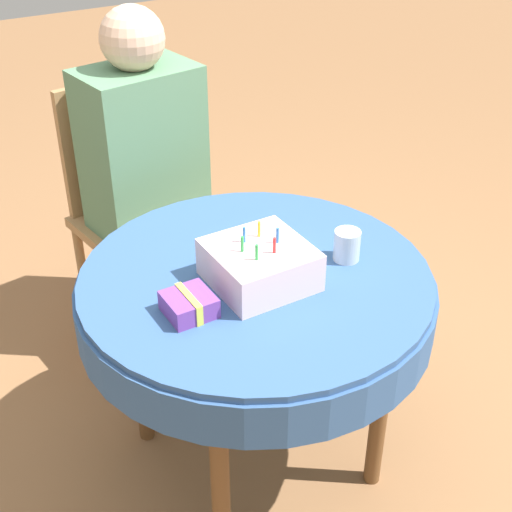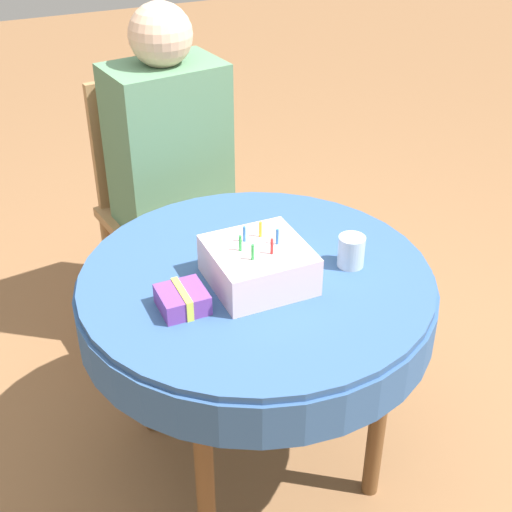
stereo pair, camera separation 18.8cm
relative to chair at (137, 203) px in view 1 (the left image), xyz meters
The scene contains 7 objects.
ground_plane 1.02m from the chair, 90.22° to the right, with size 12.00×12.00×0.00m, color #8C603D.
dining_table 0.88m from the chair, 90.22° to the right, with size 0.98×0.98×0.71m.
chair is the anchor object (origin of this frame).
person 0.26m from the chair, 81.84° to the right, with size 0.42×0.39×1.26m.
birthday_cake 0.94m from the chair, 90.87° to the right, with size 0.25×0.25×0.15m.
drinking_glass 1.00m from the chair, 74.99° to the right, with size 0.07×0.07×0.09m.
gift_box 0.99m from the chair, 104.08° to the right, with size 0.12×0.12×0.06m.
Camera 1 is at (-0.82, -1.37, 1.78)m, focal length 50.00 mm.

